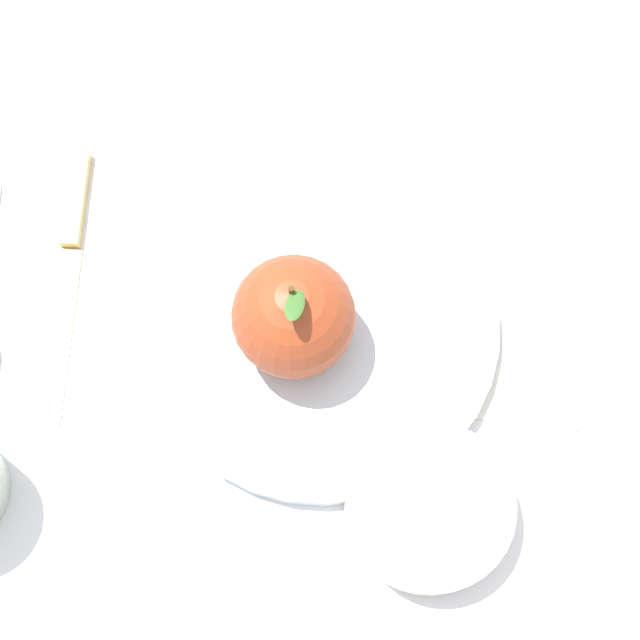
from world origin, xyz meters
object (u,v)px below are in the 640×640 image
at_px(dinner_plate, 320,325).
at_px(knife, 68,260).
at_px(side_bowl, 429,507).
at_px(apple, 294,317).
at_px(linen_napkin, 519,313).

bearing_deg(dinner_plate, knife, -118.10).
bearing_deg(side_bowl, dinner_plate, -163.57).
relative_size(dinner_plate, side_bowl, 2.29).
bearing_deg(knife, side_bowl, 42.23).
xyz_separation_m(dinner_plate, side_bowl, (0.14, 0.04, 0.01)).
bearing_deg(side_bowl, apple, -155.79).
bearing_deg(knife, apple, 57.22).
relative_size(dinner_plate, linen_napkin, 1.55).
bearing_deg(knife, dinner_plate, 61.90).
xyz_separation_m(side_bowl, knife, (-0.23, -0.21, -0.02)).
xyz_separation_m(side_bowl, linen_napkin, (-0.12, 0.10, -0.02)).
distance_m(knife, linen_napkin, 0.33).
relative_size(dinner_plate, knife, 1.20).
relative_size(knife, linen_napkin, 1.29).
height_order(dinner_plate, knife, dinner_plate).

